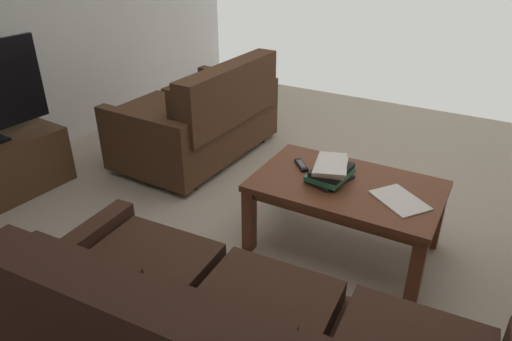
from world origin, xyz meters
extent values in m
cube|color=tan|center=(0.00, 0.00, 0.00)|extent=(5.28, 5.50, 0.01)
cylinder|color=black|center=(0.51, 1.11, 0.03)|extent=(0.05, 0.05, 0.06)
cube|color=#382116|center=(-0.28, 1.39, 0.49)|extent=(0.56, 0.73, 0.10)
cube|color=#382116|center=(0.28, 1.42, 0.49)|extent=(0.56, 0.73, 0.10)
cube|color=#382116|center=(0.27, 1.67, 0.63)|extent=(0.52, 0.15, 0.34)
cube|color=#382116|center=(0.62, 1.46, 0.32)|extent=(0.14, 0.80, 0.54)
cylinder|color=black|center=(1.73, -1.09, 0.03)|extent=(0.05, 0.05, 0.06)
cylinder|color=black|center=(1.76, -0.04, 0.03)|extent=(0.05, 0.05, 0.06)
cylinder|color=black|center=(1.00, -1.06, 0.03)|extent=(0.05, 0.05, 0.06)
cylinder|color=black|center=(1.03, -0.02, 0.03)|extent=(0.05, 0.05, 0.06)
cube|color=#4C301E|center=(1.38, -0.55, 0.25)|extent=(0.89, 1.23, 0.38)
cube|color=#4C301E|center=(1.39, -0.85, 0.49)|extent=(0.77, 0.59, 0.10)
cube|color=#4C301E|center=(1.41, -0.25, 0.49)|extent=(0.77, 0.59, 0.10)
cube|color=#4C301E|center=(1.02, -0.54, 0.62)|extent=(0.22, 1.21, 0.47)
cube|color=#4C301E|center=(1.11, -0.85, 0.62)|extent=(0.14, 0.55, 0.34)
cube|color=#4C301E|center=(1.14, -0.24, 0.62)|extent=(0.14, 0.55, 0.34)
cube|color=#4C301E|center=(1.36, -1.20, 0.32)|extent=(0.85, 0.13, 0.54)
cube|color=#4C301E|center=(1.40, 0.10, 0.32)|extent=(0.85, 0.13, 0.54)
cube|color=brown|center=(-0.22, 0.12, 0.45)|extent=(1.10, 0.68, 0.04)
cube|color=brown|center=(-0.22, 0.12, 0.40)|extent=(1.01, 0.61, 0.05)
cube|color=brown|center=(-0.72, -0.17, 0.21)|extent=(0.07, 0.07, 0.43)
cube|color=brown|center=(0.29, -0.17, 0.21)|extent=(0.07, 0.07, 0.43)
cube|color=brown|center=(-0.72, 0.42, 0.21)|extent=(0.07, 0.07, 0.43)
cube|color=brown|center=(0.29, 0.42, 0.21)|extent=(0.07, 0.07, 0.43)
cube|color=black|center=(-0.11, 0.14, 0.48)|extent=(0.25, 0.30, 0.02)
cube|color=#337F51|center=(-0.11, 0.13, 0.50)|extent=(0.24, 0.30, 0.03)
cube|color=black|center=(-0.12, 0.13, 0.53)|extent=(0.20, 0.28, 0.03)
cube|color=silver|center=(-0.11, 0.13, 0.56)|extent=(0.24, 0.30, 0.02)
cube|color=silver|center=(-0.12, 0.14, 0.58)|extent=(0.25, 0.33, 0.02)
cube|color=black|center=(0.11, 0.06, 0.48)|extent=(0.14, 0.15, 0.02)
cube|color=#59595B|center=(0.11, 0.06, 0.49)|extent=(0.10, 0.10, 0.00)
cube|color=silver|center=(-0.54, 0.17, 0.47)|extent=(0.37, 0.35, 0.01)
camera|label=1|loc=(-0.93, 2.50, 1.83)|focal=32.80mm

